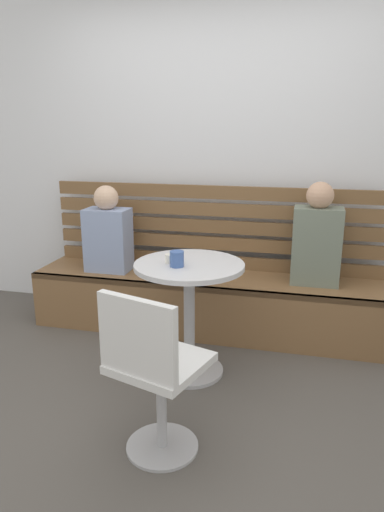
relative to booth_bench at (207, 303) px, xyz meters
The scene contains 10 objects.
ground 1.22m from the booth_bench, 90.00° to the right, with size 8.00×8.00×0.00m, color #514C47.
back_wall 1.31m from the booth_bench, 90.00° to the left, with size 5.20×0.10×2.90m, color silver.
booth_bench is the anchor object (origin of this frame).
booth_backrest 0.61m from the booth_bench, 90.00° to the left, with size 2.65×0.04×0.66m.
cafe_table 0.73m from the booth_bench, 87.61° to the right, with size 0.68×0.68×0.74m.
white_chair 1.50m from the booth_bench, 87.75° to the right, with size 0.50×0.50×0.85m.
person_adult 0.96m from the booth_bench, ahead, with size 0.34×0.22×0.74m.
person_child_left 0.95m from the booth_bench, behind, with size 0.34×0.22×0.67m.
cup_espresso_small 0.88m from the booth_bench, 97.48° to the right, with size 0.06×0.06×0.06m, color silver.
cup_mug_blue 0.94m from the booth_bench, 92.03° to the right, with size 0.08×0.08×0.10m, color #3D5B9E.
Camera 1 is at (0.69, -2.08, 1.55)m, focal length 32.31 mm.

